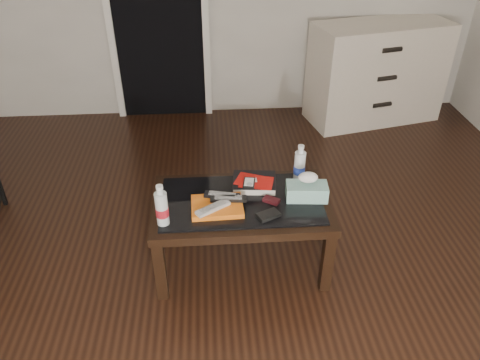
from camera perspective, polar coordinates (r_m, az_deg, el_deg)
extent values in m
plane|color=black|center=(2.69, -3.23, -14.83)|extent=(5.00, 5.00, 0.00)
cube|color=black|center=(4.39, -10.13, 19.91)|extent=(0.80, 0.05, 2.00)
cube|color=silver|center=(4.42, -15.89, 19.30)|extent=(0.06, 0.04, 2.04)
cube|color=silver|center=(4.34, -4.29, 20.15)|extent=(0.06, 0.04, 2.04)
cube|color=black|center=(2.62, -9.68, -10.81)|extent=(0.06, 0.06, 0.40)
cube|color=black|center=(2.68, 10.58, -9.77)|extent=(0.06, 0.06, 0.40)
cube|color=black|center=(3.01, -9.02, -3.86)|extent=(0.06, 0.06, 0.40)
cube|color=black|center=(3.06, 8.40, -3.10)|extent=(0.06, 0.06, 0.40)
cube|color=black|center=(2.66, 0.15, -3.05)|extent=(1.00, 0.60, 0.05)
cube|color=black|center=(2.64, 0.15, -2.52)|extent=(0.90, 0.50, 0.01)
cube|color=beige|center=(4.58, 16.29, 12.43)|extent=(1.28, 0.75, 0.90)
cylinder|color=black|center=(4.43, 16.91, 8.77)|extent=(0.18, 0.08, 0.04)
cylinder|color=black|center=(4.34, 17.46, 11.75)|extent=(0.18, 0.08, 0.04)
cylinder|color=black|center=(4.25, 18.04, 14.85)|extent=(0.18, 0.08, 0.04)
cube|color=orange|center=(2.57, -2.81, -3.23)|extent=(0.29, 0.22, 0.03)
cube|color=#AFAFB4|center=(2.51, -3.33, -3.38)|extent=(0.19, 0.15, 0.02)
cube|color=black|center=(2.58, -1.43, -2.27)|extent=(0.20, 0.06, 0.02)
cube|color=black|center=(2.60, -2.20, -1.86)|extent=(0.21, 0.09, 0.02)
cube|color=black|center=(2.74, 1.76, -0.33)|extent=(0.27, 0.22, 0.05)
cube|color=red|center=(2.71, 1.54, -0.07)|extent=(0.23, 0.20, 0.01)
cube|color=black|center=(2.67, 1.11, -0.36)|extent=(0.08, 0.11, 0.02)
cube|color=black|center=(2.62, 3.84, -2.49)|extent=(0.10, 0.09, 0.02)
cube|color=black|center=(2.51, 3.48, -4.28)|extent=(0.14, 0.11, 0.02)
cylinder|color=silver|center=(2.43, -9.56, -3.01)|extent=(0.07, 0.07, 0.24)
cylinder|color=silver|center=(2.76, 7.30, 2.05)|extent=(0.08, 0.08, 0.24)
cube|color=#238278|center=(2.65, 8.13, -1.38)|extent=(0.24, 0.14, 0.09)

